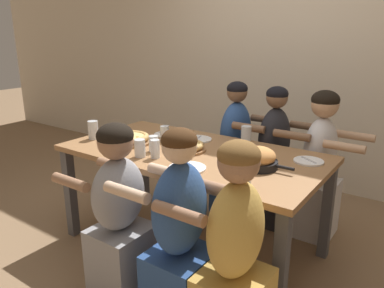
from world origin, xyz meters
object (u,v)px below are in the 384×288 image
empty_plate_c (166,134)px  drinking_glass_g (155,150)px  pizza_board_main (130,139)px  empty_plate_b (309,161)px  empty_plate_d (187,168)px  drinking_glass_a (246,175)px  diner_far_right (319,171)px  skillet_bowl (258,159)px  diner_near_center (120,219)px  drinking_glass_d (246,135)px  drinking_glass_f (154,145)px  diner_near_midright (180,242)px  diner_far_midright (273,163)px  pizza_board_second (186,146)px  drinking_glass_b (93,131)px  empty_plate_a (198,139)px  drinking_glass_c (140,148)px  diner_near_right (234,263)px  diner_far_center (235,155)px  drinking_glass_e (165,134)px

empty_plate_c → drinking_glass_g: 0.58m
pizza_board_main → empty_plate_b: bearing=15.8°
empty_plate_d → drinking_glass_a: 0.43m
diner_far_right → empty_plate_d: bearing=-26.9°
skillet_bowl → diner_near_center: bearing=-130.9°
drinking_glass_d → drinking_glass_g: drinking_glass_d is taller
drinking_glass_d → drinking_glass_f: 0.71m
drinking_glass_d → diner_near_midright: (0.18, -1.09, -0.32)m
diner_near_midright → diner_far_midright: size_ratio=0.97×
drinking_glass_a → diner_near_midright: 0.51m
diner_far_right → pizza_board_second: bearing=-45.6°
drinking_glass_a → drinking_glass_b: size_ratio=1.00×
diner_near_center → diner_far_midright: bearing=-14.4°
pizza_board_second → diner_near_center: size_ratio=0.26×
empty_plate_c → drinking_glass_g: size_ratio=1.56×
empty_plate_b → drinking_glass_f: 1.07m
empty_plate_b → diner_far_midright: 0.68m
drinking_glass_g → drinking_glass_b: bearing=174.1°
drinking_glass_g → drinking_glass_d: bearing=61.7°
empty_plate_a → diner_near_midright: bearing=-60.7°
drinking_glass_g → empty_plate_a: bearing=90.9°
drinking_glass_c → drinking_glass_f: bearing=90.9°
drinking_glass_c → diner_near_right: bearing=-22.3°
diner_far_center → drinking_glass_a: bearing=31.1°
empty_plate_a → drinking_glass_d: size_ratio=1.57×
pizza_board_main → empty_plate_d: pizza_board_main is taller
drinking_glass_f → drinking_glass_g: bearing=-45.1°
skillet_bowl → diner_far_center: bearing=127.0°
empty_plate_d → drinking_glass_a: drinking_glass_a is taller
drinking_glass_f → drinking_glass_g: size_ratio=0.90×
pizza_board_main → empty_plate_c: bearing=76.1°
drinking_glass_b → empty_plate_c: bearing=46.1°
pizza_board_second → empty_plate_a: bearing=107.6°
skillet_bowl → empty_plate_a: size_ratio=1.65×
empty_plate_d → drinking_glass_e: 0.65m
diner_far_right → empty_plate_a: bearing=-61.3°
empty_plate_d → diner_far_right: diner_far_right is taller
drinking_glass_a → drinking_glass_f: bearing=167.7°
drinking_glass_b → diner_near_center: 0.99m
empty_plate_c → drinking_glass_e: (0.10, -0.14, 0.05)m
empty_plate_b → diner_far_center: (-0.80, 0.47, -0.24)m
empty_plate_d → drinking_glass_g: 0.31m
diner_near_right → drinking_glass_e: bearing=53.5°
drinking_glass_c → empty_plate_a: bearing=80.7°
pizza_board_second → drinking_glass_a: size_ratio=1.95×
pizza_board_second → diner_near_midright: diner_near_midright is taller
drinking_glass_b → diner_near_midright: (1.24, -0.51, -0.31)m
diner_near_right → diner_far_center: diner_far_center is taller
empty_plate_b → diner_near_midright: bearing=-110.2°
drinking_glass_a → pizza_board_main: bearing=168.2°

